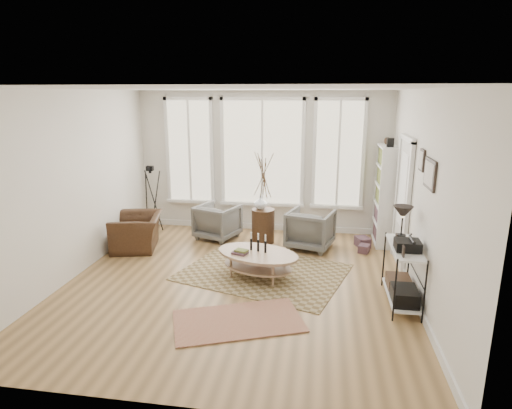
% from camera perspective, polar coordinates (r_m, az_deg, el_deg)
% --- Properties ---
extents(room, '(5.50, 5.54, 2.90)m').
position_cam_1_polar(room, '(6.29, -2.43, 1.64)').
color(room, '#A27B4A').
rests_on(room, ground).
extents(bay_window, '(4.14, 0.12, 2.24)m').
position_cam_1_polar(bay_window, '(8.87, 0.83, 6.64)').
color(bay_window, tan).
rests_on(bay_window, ground).
extents(door, '(0.09, 1.06, 2.22)m').
position_cam_1_polar(door, '(7.46, 18.98, 0.51)').
color(door, silver).
rests_on(door, ground).
extents(bookcase, '(0.31, 0.85, 2.06)m').
position_cam_1_polar(bookcase, '(8.51, 16.80, 1.20)').
color(bookcase, white).
rests_on(bookcase, ground).
extents(low_shelf, '(0.38, 1.08, 1.30)m').
position_cam_1_polar(low_shelf, '(6.25, 19.00, -8.06)').
color(low_shelf, white).
rests_on(low_shelf, ground).
extents(wall_art, '(0.04, 0.88, 0.44)m').
position_cam_1_polar(wall_art, '(5.95, 21.91, 4.27)').
color(wall_art, black).
rests_on(wall_art, ground).
extents(rug_main, '(2.95, 2.53, 0.01)m').
position_cam_1_polar(rug_main, '(7.07, 1.00, -8.99)').
color(rug_main, brown).
rests_on(rug_main, ground).
extents(rug_runner, '(1.84, 1.43, 0.01)m').
position_cam_1_polar(rug_runner, '(5.68, -2.40, -15.20)').
color(rug_runner, brown).
rests_on(rug_runner, ground).
extents(coffee_table, '(1.53, 1.23, 0.61)m').
position_cam_1_polar(coffee_table, '(6.77, 0.16, -7.14)').
color(coffee_table, tan).
rests_on(coffee_table, ground).
extents(armchair_left, '(0.96, 0.98, 0.70)m').
position_cam_1_polar(armchair_left, '(8.60, -5.14, -2.28)').
color(armchair_left, slate).
rests_on(armchair_left, ground).
extents(armchair_right, '(0.98, 0.99, 0.74)m').
position_cam_1_polar(armchair_right, '(8.09, 7.26, -3.28)').
color(armchair_right, slate).
rests_on(armchair_right, ground).
extents(side_table, '(0.44, 0.44, 1.87)m').
position_cam_1_polar(side_table, '(8.20, 0.97, 0.92)').
color(side_table, '#3D2617').
rests_on(side_table, ground).
extents(vase, '(0.30, 0.30, 0.26)m').
position_cam_1_polar(vase, '(8.25, 0.58, 0.28)').
color(vase, silver).
rests_on(vase, side_table).
extents(accent_chair, '(1.17, 1.07, 0.64)m').
position_cam_1_polar(accent_chair, '(8.34, -15.56, -3.51)').
color(accent_chair, '#3D2617').
rests_on(accent_chair, ground).
extents(tripod_camera, '(0.49, 0.49, 1.40)m').
position_cam_1_polar(tripod_camera, '(9.17, -13.71, 0.35)').
color(tripod_camera, black).
rests_on(tripod_camera, ground).
extents(book_stack_near, '(0.31, 0.35, 0.18)m').
position_cam_1_polar(book_stack_near, '(8.43, 14.02, -4.86)').
color(book_stack_near, maroon).
rests_on(book_stack_near, ground).
extents(book_stack_far, '(0.24, 0.27, 0.14)m').
position_cam_1_polar(book_stack_far, '(8.14, 14.19, -5.72)').
color(book_stack_far, maroon).
rests_on(book_stack_far, ground).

